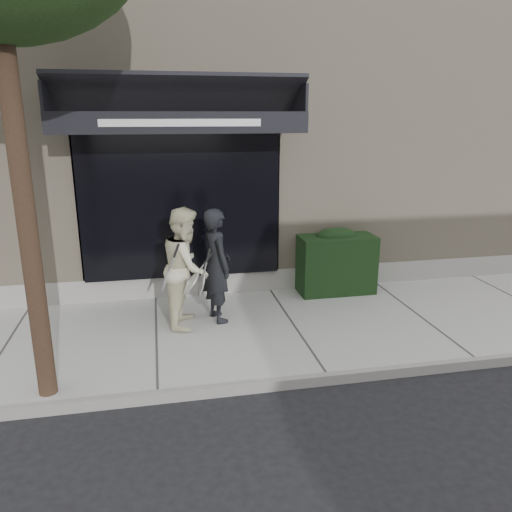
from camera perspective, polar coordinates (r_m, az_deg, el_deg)
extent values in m
plane|color=black|center=(7.56, 4.23, -8.54)|extent=(80.00, 80.00, 0.00)
cube|color=#A3A29E|center=(7.54, 4.24, -8.12)|extent=(20.00, 3.00, 0.12)
cube|color=gray|center=(6.21, 8.17, -13.70)|extent=(20.00, 0.10, 0.14)
cube|color=tan|center=(11.78, -2.20, 14.08)|extent=(14.00, 7.00, 5.50)
cube|color=gray|center=(9.00, 1.37, -2.71)|extent=(14.02, 0.42, 0.50)
cube|color=black|center=(8.28, -8.57, 6.54)|extent=(3.20, 0.30, 2.60)
cube|color=gray|center=(8.51, -19.50, 6.05)|extent=(0.08, 0.40, 2.60)
cube|color=gray|center=(8.66, 2.09, 7.10)|extent=(0.08, 0.40, 2.60)
cube|color=gray|center=(8.33, -9.02, 15.84)|extent=(3.36, 0.40, 0.12)
cube|color=black|center=(7.63, -8.84, 17.81)|extent=(3.60, 1.03, 0.55)
cube|color=black|center=(7.13, -8.49, 14.83)|extent=(3.60, 0.05, 0.30)
cube|color=white|center=(7.10, -8.48, 14.83)|extent=(2.20, 0.01, 0.10)
cube|color=black|center=(7.74, -22.63, 16.20)|extent=(0.04, 1.00, 0.45)
cube|color=black|center=(7.93, 4.76, 17.28)|extent=(0.04, 1.00, 0.45)
cube|color=black|center=(8.78, 9.05, -0.85)|extent=(1.30, 0.70, 1.00)
ellipsoid|color=black|center=(8.65, 9.20, 2.32)|extent=(0.71, 0.38, 0.27)
cylinder|color=black|center=(5.52, -25.13, 6.90)|extent=(0.20, 0.20, 4.80)
imported|color=black|center=(7.38, -4.52, -1.08)|extent=(0.56, 0.71, 1.71)
torus|color=silver|center=(7.08, -6.24, -3.14)|extent=(0.11, 0.31, 0.30)
cylinder|color=silver|center=(7.08, -6.24, -3.14)|extent=(0.08, 0.27, 0.26)
cylinder|color=silver|center=(7.08, -6.24, -3.14)|extent=(0.18, 0.03, 0.06)
cylinder|color=black|center=(7.08, -6.24, -3.14)|extent=(0.20, 0.04, 0.08)
torus|color=silver|center=(7.08, -7.44, -3.11)|extent=(0.21, 0.31, 0.26)
cylinder|color=silver|center=(7.08, -7.44, -3.11)|extent=(0.17, 0.28, 0.22)
cylinder|color=silver|center=(7.08, -7.44, -3.11)|extent=(0.16, 0.03, 0.12)
cylinder|color=black|center=(7.08, -7.44, -3.11)|extent=(0.18, 0.04, 0.14)
imported|color=beige|center=(7.27, -7.97, -1.26)|extent=(0.82, 0.97, 1.75)
torus|color=silver|center=(6.99, -10.20, -2.53)|extent=(0.15, 0.31, 0.29)
cylinder|color=silver|center=(6.99, -10.20, -2.53)|extent=(0.12, 0.28, 0.25)
cylinder|color=silver|center=(6.99, -10.20, -2.53)|extent=(0.18, 0.03, 0.08)
cylinder|color=black|center=(6.99, -10.20, -2.53)|extent=(0.20, 0.05, 0.10)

